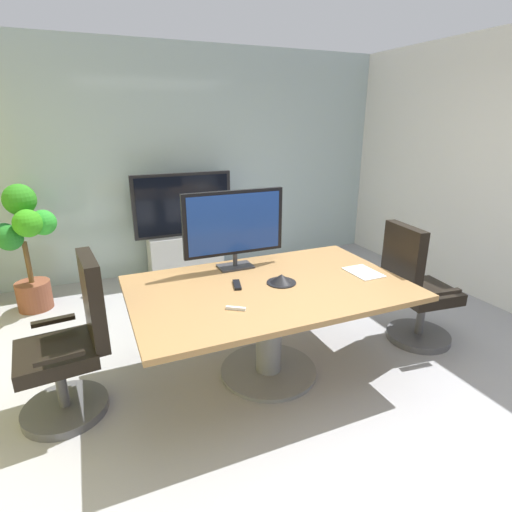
% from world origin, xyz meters
% --- Properties ---
extents(ground_plane, '(6.74, 6.74, 0.00)m').
position_xyz_m(ground_plane, '(0.00, 0.00, 0.00)').
color(ground_plane, '#99999E').
extents(wall_back_glass_partition, '(5.32, 0.10, 2.77)m').
position_xyz_m(wall_back_glass_partition, '(0.00, 2.87, 1.38)').
color(wall_back_glass_partition, '#9EB2B7').
rests_on(wall_back_glass_partition, ground).
extents(conference_table, '(2.02, 1.27, 0.75)m').
position_xyz_m(conference_table, '(-0.14, 0.22, 0.58)').
color(conference_table, olive).
rests_on(conference_table, ground).
extents(office_chair_left, '(0.62, 0.60, 1.09)m').
position_xyz_m(office_chair_left, '(-1.52, 0.36, 0.46)').
color(office_chair_left, '#4C4C51').
rests_on(office_chair_left, ground).
extents(office_chair_right, '(0.62, 0.60, 1.09)m').
position_xyz_m(office_chair_right, '(1.24, 0.15, 0.46)').
color(office_chair_right, '#4C4C51').
rests_on(office_chair_right, ground).
extents(tv_monitor, '(0.84, 0.18, 0.64)m').
position_xyz_m(tv_monitor, '(-0.24, 0.68, 1.11)').
color(tv_monitor, '#333338').
rests_on(tv_monitor, conference_table).
extents(wall_display_unit, '(1.20, 0.36, 1.31)m').
position_xyz_m(wall_display_unit, '(-0.23, 2.52, 0.44)').
color(wall_display_unit, '#B7BABC').
rests_on(wall_display_unit, ground).
extents(potted_plant, '(0.60, 0.59, 1.30)m').
position_xyz_m(potted_plant, '(-1.92, 2.22, 0.75)').
color(potted_plant, brown).
rests_on(potted_plant, ground).
extents(conference_phone, '(0.22, 0.22, 0.07)m').
position_xyz_m(conference_phone, '(-0.04, 0.22, 0.78)').
color(conference_phone, black).
rests_on(conference_phone, conference_table).
extents(remote_control, '(0.09, 0.18, 0.02)m').
position_xyz_m(remote_control, '(-0.37, 0.30, 0.76)').
color(remote_control, black).
rests_on(remote_control, conference_table).
extents(whiteboard_marker, '(0.12, 0.09, 0.02)m').
position_xyz_m(whiteboard_marker, '(-0.51, -0.06, 0.76)').
color(whiteboard_marker, silver).
rests_on(whiteboard_marker, conference_table).
extents(paper_notepad, '(0.22, 0.30, 0.01)m').
position_xyz_m(paper_notepad, '(0.65, 0.15, 0.76)').
color(paper_notepad, white).
rests_on(paper_notepad, conference_table).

